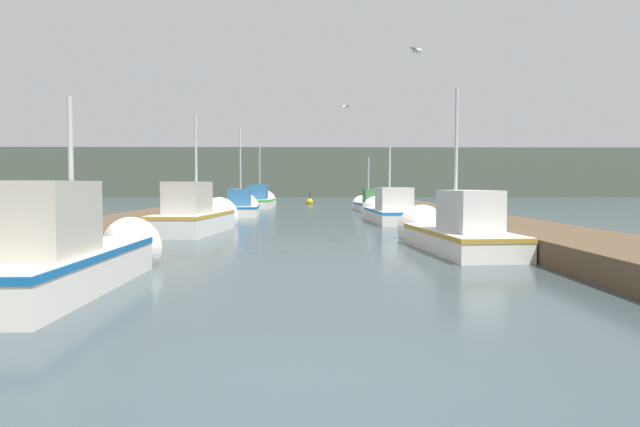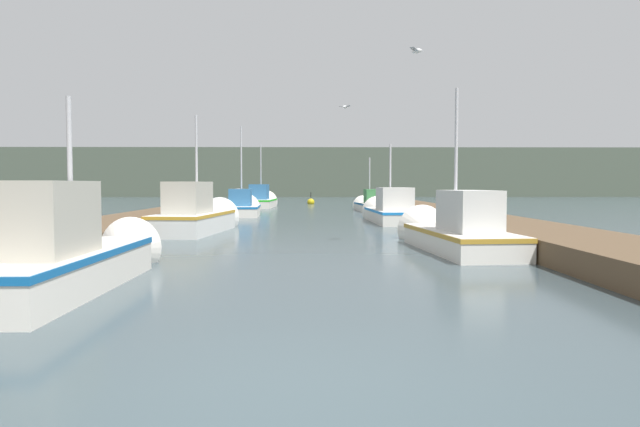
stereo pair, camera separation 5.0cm
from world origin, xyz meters
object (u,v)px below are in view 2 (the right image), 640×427
object	(u,v)px
fishing_boat_2	(198,216)
mooring_piling_0	(238,198)
seagull_1	(417,51)
fishing_boat_4	(242,208)
fishing_boat_6	(261,200)
fishing_boat_5	(369,205)
fishing_boat_0	(73,254)
mooring_piling_2	(391,201)
channel_buoy	(311,202)
mooring_piling_1	(237,200)
fishing_boat_3	(389,211)
seagull_lead	(345,107)
fishing_boat_1	(452,231)

from	to	relation	value
fishing_boat_2	mooring_piling_0	xyz separation A→B (m)	(-1.17, 19.15, 0.12)
mooring_piling_0	seagull_1	bearing A→B (deg)	-72.00
fishing_boat_4	fishing_boat_6	xyz separation A→B (m)	(0.05, 10.57, 0.07)
fishing_boat_5	mooring_piling_0	distance (m)	9.37
fishing_boat_0	mooring_piling_2	xyz separation A→B (m)	(8.36, 24.51, 0.09)
channel_buoy	mooring_piling_1	bearing A→B (deg)	-121.70
fishing_boat_3	mooring_piling_0	world-z (taller)	fishing_boat_3
fishing_boat_4	mooring_piling_1	distance (m)	8.79
fishing_boat_5	seagull_lead	world-z (taller)	seagull_lead
fishing_boat_1	fishing_boat_5	distance (m)	20.30
seagull_lead	fishing_boat_5	bearing A→B (deg)	115.20
channel_buoy	fishing_boat_4	bearing A→B (deg)	-101.87
fishing_boat_5	fishing_boat_0	bearing A→B (deg)	-109.88
fishing_boat_0	fishing_boat_4	distance (m)	20.48
fishing_boat_5	mooring_piling_0	world-z (taller)	fishing_boat_5
fishing_boat_1	fishing_boat_6	world-z (taller)	fishing_boat_6
mooring_piling_0	mooring_piling_1	distance (m)	0.40
fishing_boat_3	fishing_boat_4	size ratio (longest dim) A/B	1.27
fishing_boat_3	channel_buoy	xyz separation A→B (m)	(-3.45, 21.35, -0.29)
fishing_boat_0	seagull_1	distance (m)	9.74
fishing_boat_6	mooring_piling_1	size ratio (longest dim) A/B	5.11
seagull_lead	mooring_piling_2	bearing A→B (deg)	107.17
fishing_boat_4	fishing_boat_3	bearing A→B (deg)	-37.03
fishing_boat_6	seagull_1	size ratio (longest dim) A/B	11.26
fishing_boat_0	fishing_boat_4	xyz separation A→B (m)	(0.12, 20.48, -0.12)
fishing_boat_3	seagull_1	xyz separation A→B (m)	(-0.64, -10.00, 4.57)
fishing_boat_0	fishing_boat_2	size ratio (longest dim) A/B	0.98
channel_buoy	seagull_lead	size ratio (longest dim) A/B	2.11
mooring_piling_1	channel_buoy	size ratio (longest dim) A/B	1.03
seagull_1	fishing_boat_5	bearing A→B (deg)	36.16
fishing_boat_3	mooring_piling_2	xyz separation A→B (m)	(1.29, 8.75, 0.16)
fishing_boat_3	fishing_boat_4	bearing A→B (deg)	143.43
mooring_piling_0	channel_buoy	world-z (taller)	mooring_piling_0
fishing_boat_2	fishing_boat_3	world-z (taller)	fishing_boat_2
fishing_boat_3	seagull_1	bearing A→B (deg)	-96.02
mooring_piling_1	seagull_lead	xyz separation A→B (m)	(6.43, -13.90, 4.31)
fishing_boat_6	mooring_piling_0	bearing A→B (deg)	-131.74
fishing_boat_0	mooring_piling_0	bearing A→B (deg)	92.40
fishing_boat_4	fishing_boat_5	distance (m)	8.66
fishing_boat_3	seagull_lead	distance (m)	4.85
fishing_boat_6	channel_buoy	world-z (taller)	fishing_boat_6
fishing_boat_4	fishing_boat_5	xyz separation A→B (m)	(7.04, 5.04, -0.03)
fishing_boat_2	fishing_boat_5	size ratio (longest dim) A/B	1.16
fishing_boat_0	fishing_boat_1	size ratio (longest dim) A/B	0.99
fishing_boat_3	mooring_piling_1	xyz separation A→B (m)	(-8.37, 13.39, 0.11)
fishing_boat_6	seagull_1	xyz separation A→B (m)	(6.26, -25.29, 4.56)
fishing_boat_0	channel_buoy	xyz separation A→B (m)	(3.62, 37.11, -0.36)
seagull_lead	mooring_piling_1	bearing A→B (deg)	151.23
fishing_boat_2	mooring_piling_1	size ratio (longest dim) A/B	5.15
fishing_boat_1	fishing_boat_4	distance (m)	16.84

